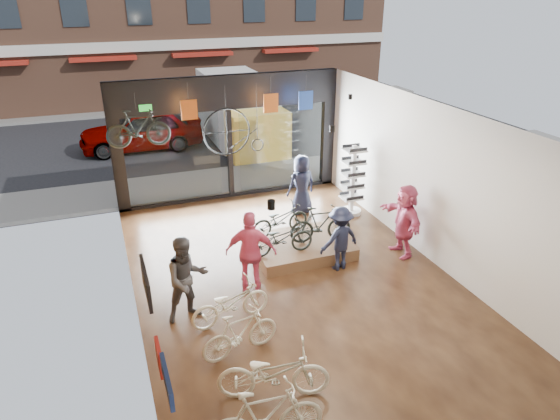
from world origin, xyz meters
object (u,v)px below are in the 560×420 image
floor_bike_4 (230,303)px  customer_1 (187,279)px  sunglasses_rack (353,180)px  display_bike_left (281,238)px  display_bike_right (280,220)px  customer_5 (404,220)px  floor_bike_3 (240,333)px  display_bike_mid (321,224)px  customer_4 (302,185)px  customer_2 (251,252)px  floor_bike_1 (265,418)px  display_platform (300,247)px  hung_bike (138,128)px  street_car (141,130)px  penny_farthing (237,133)px  box_truck (243,114)px  customer_3 (340,239)px  floor_bike_2 (273,373)px

floor_bike_4 → customer_1: customer_1 is taller
sunglasses_rack → display_bike_left: bearing=-153.4°
display_bike_right → customer_5: bearing=-127.9°
floor_bike_3 → display_bike_right: bearing=-40.7°
customer_1 → sunglasses_rack: size_ratio=0.87×
display_bike_mid → display_bike_right: (-0.82, 0.70, -0.06)m
customer_4 → customer_2: bearing=45.0°
floor_bike_1 → display_platform: size_ratio=0.74×
display_bike_right → hung_bike: bearing=50.1°
display_bike_mid → sunglasses_rack: bearing=-37.7°
street_car → customer_5: bearing=24.6°
display_bike_left → penny_farthing: size_ratio=0.95×
floor_bike_1 → display_bike_left: display_bike_left is taller
floor_bike_4 → hung_bike: (-1.03, 4.55, 2.49)m
customer_2 → customer_4: 4.29m
display_platform → hung_bike: bearing=144.9°
floor_bike_4 → customer_5: customer_5 is taller
floor_bike_3 → floor_bike_1: bearing=163.2°
customer_2 → sunglasses_rack: size_ratio=0.91×
display_bike_right → customer_5: customer_5 is taller
floor_bike_1 → floor_bike_4: (0.31, 3.04, -0.10)m
floor_bike_1 → customer_4: size_ratio=1.00×
floor_bike_3 → box_truck: bearing=-27.4°
sunglasses_rack → hung_bike: size_ratio=1.32×
floor_bike_3 → sunglasses_rack: size_ratio=0.72×
customer_1 → customer_4: bearing=34.3°
customer_3 → customer_5: 1.80m
customer_2 → customer_3: 2.23m
customer_3 → sunglasses_rack: bearing=-132.7°
box_truck → floor_bike_3: bearing=-106.8°
floor_bike_4 → customer_2: customer_2 is taller
customer_5 → box_truck: bearing=-170.2°
display_bike_left → customer_1: customer_1 is taller
customer_5 → penny_farthing: size_ratio=1.12×
floor_bike_2 → floor_bike_3: size_ratio=1.22×
floor_bike_4 → customer_1: 0.98m
customer_4 → penny_farthing: size_ratio=1.07×
hung_bike → customer_5: bearing=-117.7°
floor_bike_1 → customer_2: bearing=-10.3°
street_car → box_truck: box_truck is taller
floor_bike_2 → hung_bike: bearing=26.5°
customer_1 → customer_4: 5.67m
street_car → floor_bike_4: size_ratio=2.92×
customer_1 → customer_3: customer_1 is taller
display_bike_right → customer_3: size_ratio=1.01×
customer_4 → sunglasses_rack: size_ratio=0.85×
customer_1 → customer_5: customer_5 is taller
box_truck → display_bike_right: bearing=-100.4°
penny_farthing → display_bike_right: bearing=-76.6°
floor_bike_4 → display_platform: floor_bike_4 is taller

